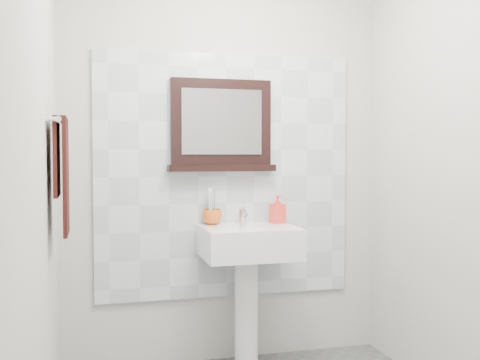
% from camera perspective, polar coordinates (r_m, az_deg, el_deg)
% --- Properties ---
extents(back_wall, '(2.00, 0.01, 2.50)m').
position_cam_1_polar(back_wall, '(3.49, -1.47, 2.04)').
color(back_wall, '#BBB9B2').
rests_on(back_wall, ground).
extents(front_wall, '(2.00, 0.01, 2.50)m').
position_cam_1_polar(front_wall, '(1.44, 19.25, 1.18)').
color(front_wall, '#BBB9B2').
rests_on(front_wall, ground).
extents(left_wall, '(0.01, 2.20, 2.50)m').
position_cam_1_polar(left_wall, '(2.30, -19.64, 1.63)').
color(left_wall, '#BBB9B2').
rests_on(left_wall, ground).
extents(splashback, '(1.60, 0.02, 1.50)m').
position_cam_1_polar(splashback, '(3.48, -1.43, 0.39)').
color(splashback, silver).
rests_on(splashback, back_wall).
extents(pedestal_sink, '(0.55, 0.44, 0.96)m').
position_cam_1_polar(pedestal_sink, '(3.35, 0.86, -7.86)').
color(pedestal_sink, white).
rests_on(pedestal_sink, ground).
extents(toothbrush_cup, '(0.13, 0.13, 0.09)m').
position_cam_1_polar(toothbrush_cup, '(3.41, -2.85, -3.77)').
color(toothbrush_cup, '#D65519').
rests_on(toothbrush_cup, pedestal_sink).
extents(toothbrushes, '(0.05, 0.04, 0.21)m').
position_cam_1_polar(toothbrushes, '(3.40, -2.91, -2.48)').
color(toothbrushes, white).
rests_on(toothbrushes, toothbrush_cup).
extents(soap_dispenser, '(0.09, 0.10, 0.17)m').
position_cam_1_polar(soap_dispenser, '(3.48, 3.82, -2.96)').
color(soap_dispenser, red).
rests_on(soap_dispenser, pedestal_sink).
extents(framed_mirror, '(0.66, 0.11, 0.56)m').
position_cam_1_polar(framed_mirror, '(3.45, -1.93, 5.34)').
color(framed_mirror, black).
rests_on(framed_mirror, back_wall).
extents(towel_bar, '(0.07, 0.40, 0.03)m').
position_cam_1_polar(towel_bar, '(2.76, -17.83, 5.67)').
color(towel_bar, silver).
rests_on(towel_bar, left_wall).
extents(hand_towel, '(0.06, 0.30, 0.55)m').
position_cam_1_polar(hand_towel, '(2.76, -17.63, 1.31)').
color(hand_towel, black).
rests_on(hand_towel, towel_bar).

